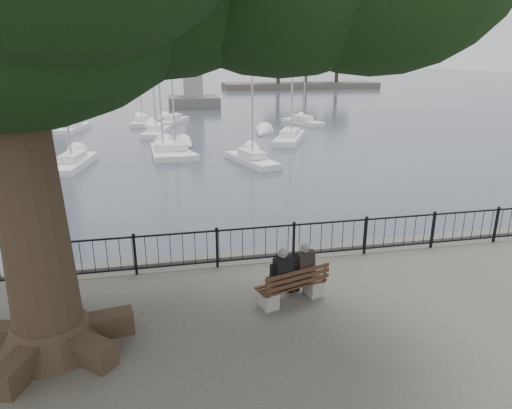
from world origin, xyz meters
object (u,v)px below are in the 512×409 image
object	(u,v)px
person_right	(301,271)
lion_monument	(193,89)
bench	(293,289)
person_left	(280,277)
lighthouse	(31,5)

from	to	relation	value
person_right	lion_monument	distance (m)	49.33
bench	person_right	bearing A→B (deg)	35.36
person_left	person_right	world-z (taller)	same
person_left	lion_monument	distance (m)	49.51
lighthouse	lion_monument	xyz separation A→B (m)	(20.00, -12.07, -10.19)
person_left	lion_monument	bearing A→B (deg)	87.79
bench	lighthouse	world-z (taller)	lighthouse
lighthouse	lion_monument	size ratio (longest dim) A/B	3.33
lighthouse	person_right	bearing A→B (deg)	-73.12
bench	person_left	xyz separation A→B (m)	(-0.29, 0.01, 0.32)
person_left	bench	bearing A→B (deg)	-1.55
person_right	lion_monument	xyz separation A→B (m)	(1.38, 49.31, 0.61)
person_right	person_left	bearing A→B (deg)	-163.25
person_right	lighthouse	size ratio (longest dim) A/B	0.05
bench	person_right	distance (m)	0.43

